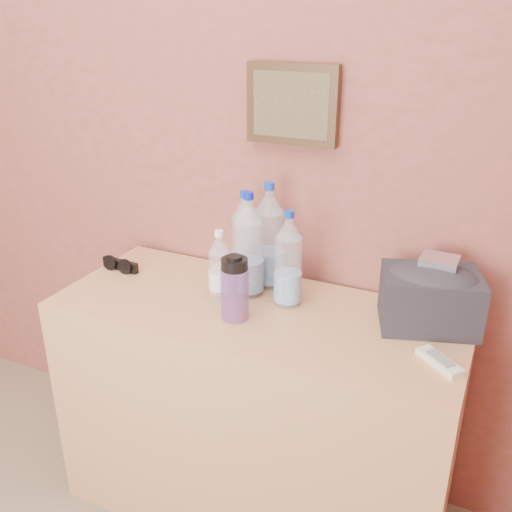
% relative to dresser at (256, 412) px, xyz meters
% --- Properties ---
extents(picture_frame, '(0.30, 0.03, 0.25)m').
position_rel_dresser_xyz_m(picture_frame, '(0.00, 0.26, 1.00)').
color(picture_frame, '#382311').
rests_on(picture_frame, room_shell).
extents(dresser, '(1.29, 0.54, 0.81)m').
position_rel_dresser_xyz_m(dresser, '(0.00, 0.00, 0.00)').
color(dresser, '#A57B59').
rests_on(dresser, ground).
extents(pet_large_a, '(0.09, 0.09, 0.32)m').
position_rel_dresser_xyz_m(pet_large_a, '(-0.12, 0.16, 0.55)').
color(pet_large_a, white).
rests_on(pet_large_a, dresser).
extents(pet_large_b, '(0.10, 0.10, 0.36)m').
position_rel_dresser_xyz_m(pet_large_b, '(-0.04, 0.18, 0.56)').
color(pet_large_b, silver).
rests_on(pet_large_b, dresser).
extents(pet_large_c, '(0.09, 0.09, 0.35)m').
position_rel_dresser_xyz_m(pet_large_c, '(-0.07, 0.09, 0.56)').
color(pet_large_c, silver).
rests_on(pet_large_c, dresser).
extents(pet_large_d, '(0.08, 0.08, 0.31)m').
position_rel_dresser_xyz_m(pet_large_d, '(0.08, 0.07, 0.54)').
color(pet_large_d, '#B0C1D2').
rests_on(pet_large_d, dresser).
extents(pet_small, '(0.07, 0.07, 0.24)m').
position_rel_dresser_xyz_m(pet_small, '(-0.13, 0.00, 0.51)').
color(pet_small, white).
rests_on(pet_small, dresser).
extents(nalgene_bottle, '(0.08, 0.08, 0.21)m').
position_rel_dresser_xyz_m(nalgene_bottle, '(-0.03, -0.08, 0.51)').
color(nalgene_bottle, '#6F3B8C').
rests_on(nalgene_bottle, dresser).
extents(sunglasses, '(0.15, 0.07, 0.04)m').
position_rel_dresser_xyz_m(sunglasses, '(-0.57, 0.06, 0.42)').
color(sunglasses, black).
rests_on(sunglasses, dresser).
extents(ac_remote, '(0.14, 0.12, 0.02)m').
position_rel_dresser_xyz_m(ac_remote, '(0.57, -0.08, 0.41)').
color(ac_remote, silver).
rests_on(ac_remote, dresser).
extents(toiletry_bag, '(0.32, 0.27, 0.19)m').
position_rel_dresser_xyz_m(toiletry_bag, '(0.50, 0.13, 0.50)').
color(toiletry_bag, '#242429').
rests_on(toiletry_bag, dresser).
extents(foil_packet, '(0.11, 0.09, 0.02)m').
position_rel_dresser_xyz_m(foil_packet, '(0.51, 0.15, 0.60)').
color(foil_packet, white).
rests_on(foil_packet, toiletry_bag).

